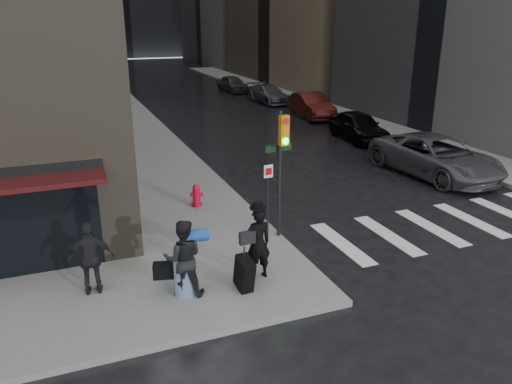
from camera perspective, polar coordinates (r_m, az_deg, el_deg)
ground at (r=12.54m, az=-1.92°, el=-10.20°), size 140.00×140.00×0.00m
sidewalk_left at (r=37.96m, az=-15.97°, el=9.40°), size 4.00×50.00×0.15m
sidewalk_right at (r=41.48m, az=3.17°, el=10.90°), size 3.00×50.00×0.15m
crosswalk at (r=17.01m, az=21.41°, el=-3.35°), size 8.50×3.00×0.01m
man_overcoat at (r=11.94m, az=-0.12°, el=-6.47°), size 1.03×1.06×2.00m
man_jeans at (r=11.41m, az=-8.34°, el=-7.48°), size 1.29×0.94×1.84m
man_greycoat at (r=11.98m, az=-18.35°, el=-7.19°), size 1.06×0.51×1.76m
traffic_light at (r=13.79m, az=2.78°, el=3.89°), size 0.91×0.46×3.66m
fire_hydrant at (r=16.86m, az=-6.83°, el=-0.49°), size 0.44×0.34×0.77m
parked_car_0 at (r=21.69m, az=19.84°, el=3.88°), size 3.15×6.05×1.63m
parked_car_1 at (r=27.00m, az=11.63°, el=7.40°), size 2.15×4.57×1.51m
parked_car_2 at (r=32.79m, az=6.33°, el=9.79°), size 2.05×4.85×1.56m
parked_car_3 at (r=38.50m, az=1.41°, el=11.16°), size 2.29×4.76×1.34m
parked_car_4 at (r=44.29m, az=-2.67°, el=12.25°), size 1.95×4.16×1.38m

